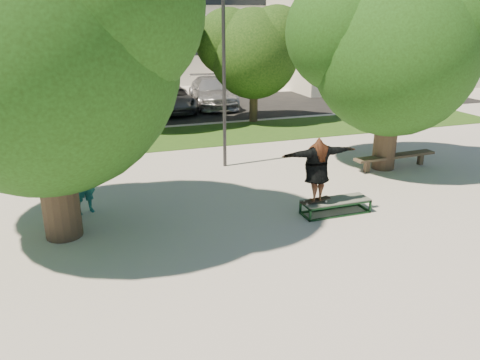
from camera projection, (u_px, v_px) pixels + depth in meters
name	position (u px, v px, depth m)	size (l,w,h in m)	color
ground	(247.00, 228.00, 11.41)	(120.00, 120.00, 0.00)	#A8A49A
grass_strip	(194.00, 136.00, 20.19)	(30.00, 4.00, 0.02)	#1E4413
asphalt_strip	(148.00, 111.00, 25.69)	(40.00, 8.00, 0.01)	black
tree_left	(34.00, 40.00, 9.61)	(6.96, 5.95, 7.12)	#38281E
tree_right	(391.00, 43.00, 14.64)	(6.24, 5.33, 6.51)	#38281E
bg_tree_mid	(131.00, 38.00, 20.53)	(5.76, 4.92, 6.24)	#38281E
bg_tree_right	(252.00, 48.00, 21.95)	(5.04, 4.31, 5.43)	#38281E
lamppost	(224.00, 73.00, 15.14)	(0.25, 0.15, 6.11)	#2D2D30
side_building	(372.00, 29.00, 35.28)	(15.00, 10.00, 8.00)	silver
grind_box	(335.00, 206.00, 12.22)	(1.80, 0.60, 0.38)	black
skater_rig	(317.00, 169.00, 11.67)	(2.02, 0.58, 1.72)	white
bystander	(83.00, 181.00, 12.03)	(0.65, 0.42, 1.77)	#185D59
bench	(395.00, 157.00, 15.81)	(3.09, 0.57, 0.47)	brown
car_silver_a	(42.00, 101.00, 24.24)	(1.77, 4.40, 1.50)	#B1B1B6
car_dark	(89.00, 108.00, 22.67)	(1.52, 4.36, 1.44)	black
car_grey	(173.00, 99.00, 25.39)	(2.15, 4.66, 1.29)	#56565B
car_silver_b	(212.00, 92.00, 26.85)	(2.27, 5.58, 1.62)	#ACADB1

